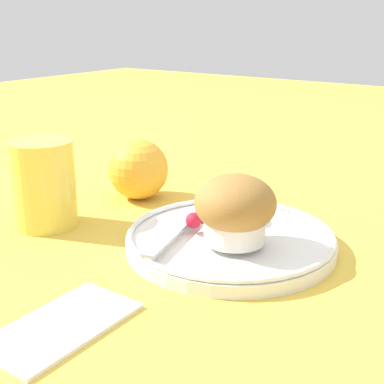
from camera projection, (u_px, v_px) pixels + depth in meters
ground_plane at (225, 238)px, 0.61m from camera, size 3.00×3.00×0.00m
plate at (230, 240)px, 0.59m from camera, size 0.23×0.23×0.02m
muffin at (235, 209)px, 0.55m from camera, size 0.08×0.08×0.07m
cream_ramekin at (227, 207)px, 0.62m from camera, size 0.05×0.05×0.02m
berry_pair at (198, 218)px, 0.59m from camera, size 0.03×0.02×0.02m
butter_knife at (184, 221)px, 0.60m from camera, size 0.20×0.06×0.00m
orange_fruit at (138, 169)px, 0.74m from camera, size 0.08×0.08×0.08m
juice_glass at (44, 184)px, 0.64m from camera, size 0.08×0.08×0.11m
folded_napkin at (62, 323)px, 0.44m from camera, size 0.13×0.07×0.01m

